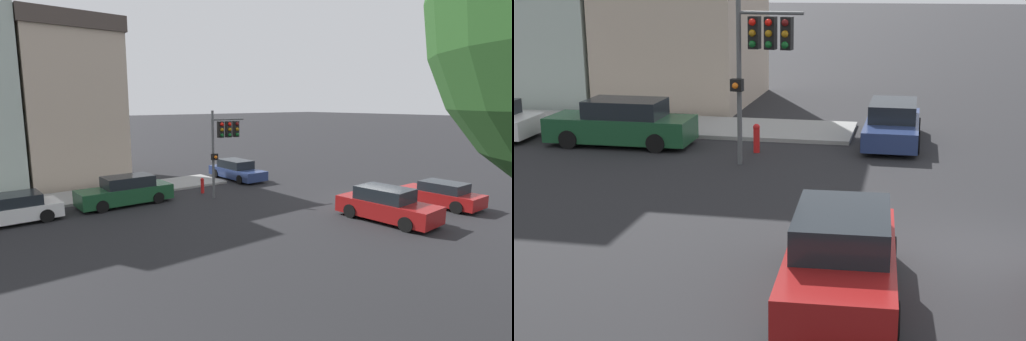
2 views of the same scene
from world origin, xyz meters
The scene contains 8 objects.
ground_plane centered at (0.00, 0.00, 0.00)m, with size 300.00×300.00×0.00m, color black.
traffic_signal centered at (5.73, 5.65, 3.47)m, with size 0.58×2.11×4.89m.
crossing_car_0 centered at (9.66, 2.01, 0.64)m, with size 4.81×1.87×1.36m.
crossing_car_1 centered at (-2.68, 2.48, 0.71)m, with size 4.56×2.08×1.52m.
crossing_car_2 centered at (-2.93, -2.00, 0.61)m, with size 4.05×1.83×1.28m.
parked_car_0 centered at (7.55, 10.70, 0.71)m, with size 1.90×4.78×1.52m.
parked_car_1 centered at (7.54, 15.88, 0.61)m, with size 2.11×3.98×1.29m.
fire_hydrant centered at (7.38, 6.15, 0.49)m, with size 0.22×0.22×0.92m.
Camera 1 is at (-12.76, 18.08, 5.33)m, focal length 28.00 mm.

